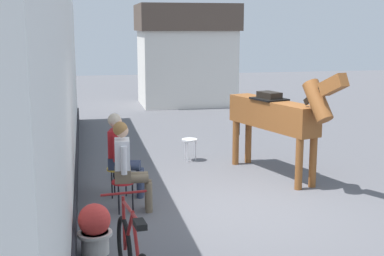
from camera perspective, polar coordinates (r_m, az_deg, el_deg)
The scene contains 9 objects.
ground_plane at distance 11.16m, azimuth 0.16°, elevation -3.50°, with size 40.00×40.00×0.00m, color #56565B.
pub_facade_wall at distance 9.17m, azimuth -13.67°, elevation 2.83°, with size 0.34×14.00×3.40m.
distant_cottage at distance 18.96m, azimuth -0.63°, elevation 7.96°, with size 3.40×2.60×3.50m.
seated_visitor_near at distance 8.02m, azimuth -6.99°, elevation -3.62°, with size 0.61×0.49×1.39m.
seated_visitor_far at distance 8.75m, azimuth -7.66°, elevation -2.40°, with size 0.61×0.48×1.39m.
saddled_horse_center at distance 9.89m, azimuth 9.05°, elevation 1.35°, with size 1.18×2.90×2.06m.
flower_planter_near at distance 6.76m, azimuth -10.38°, elevation -10.47°, with size 0.43×0.43×0.64m.
spare_stool_white at distance 11.07m, azimuth -0.27°, elevation -1.49°, with size 0.32×0.32×0.46m.
satchel_bag at distance 10.01m, azimuth -7.59°, elevation -4.70°, with size 0.28×0.12×0.20m, color black.
Camera 1 is at (-2.20, -7.58, 2.78)m, focal length 49.82 mm.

